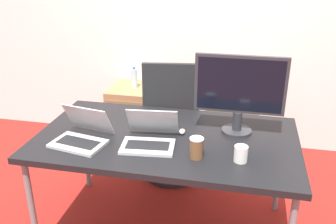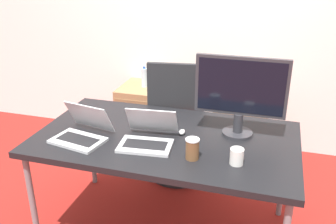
% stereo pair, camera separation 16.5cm
% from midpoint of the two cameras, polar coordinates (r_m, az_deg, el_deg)
% --- Properties ---
extents(wall_back, '(10.00, 0.05, 2.60)m').
position_cam_midpoint_polar(wall_back, '(3.70, 3.70, 14.51)').
color(wall_back, white).
rests_on(wall_back, ground_plane).
extents(desk, '(1.67, 0.94, 0.76)m').
position_cam_midpoint_polar(desk, '(2.44, -2.18, -4.68)').
color(desk, black).
rests_on(desk, ground_plane).
extents(office_chair, '(0.56, 0.59, 1.09)m').
position_cam_midpoint_polar(office_chair, '(3.22, -0.82, -3.38)').
color(office_chair, '#232326').
rests_on(office_chair, ground_plane).
extents(cabinet_left, '(0.48, 0.49, 0.62)m').
position_cam_midpoint_polar(cabinet_left, '(3.85, -6.18, -0.62)').
color(cabinet_left, '#99754C').
rests_on(cabinet_left, ground_plane).
extents(cabinet_right, '(0.48, 0.49, 0.62)m').
position_cam_midpoint_polar(cabinet_right, '(3.68, 8.42, -1.91)').
color(cabinet_right, '#99754C').
rests_on(cabinet_right, ground_plane).
extents(water_bottle, '(0.06, 0.06, 0.21)m').
position_cam_midpoint_polar(water_bottle, '(3.71, -6.44, 5.14)').
color(water_bottle, silver).
rests_on(water_bottle, cabinet_left).
extents(laptop_left, '(0.34, 0.35, 0.21)m').
position_cam_midpoint_polar(laptop_left, '(2.31, -4.90, -3.92)').
color(laptop_left, silver).
rests_on(laptop_left, desk).
extents(laptop_right, '(0.36, 0.36, 0.21)m').
position_cam_midpoint_polar(laptop_right, '(2.42, -14.94, -3.42)').
color(laptop_right, silver).
rests_on(laptop_right, desk).
extents(monitor, '(0.57, 0.20, 0.52)m').
position_cam_midpoint_polar(monitor, '(2.39, 8.91, 3.11)').
color(monitor, '#2D2D33').
rests_on(monitor, desk).
extents(mouse, '(0.04, 0.06, 0.03)m').
position_cam_midpoint_polar(mouse, '(2.44, 0.23, -3.03)').
color(mouse, silver).
rests_on(mouse, desk).
extents(coffee_cup_white, '(0.08, 0.08, 0.09)m').
position_cam_midpoint_polar(coffee_cup_white, '(2.14, 8.87, -6.35)').
color(coffee_cup_white, white).
rests_on(coffee_cup_white, desk).
extents(coffee_cup_brown, '(0.08, 0.08, 0.13)m').
position_cam_midpoint_polar(coffee_cup_brown, '(2.15, 2.16, -5.52)').
color(coffee_cup_brown, brown).
rests_on(coffee_cup_brown, desk).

